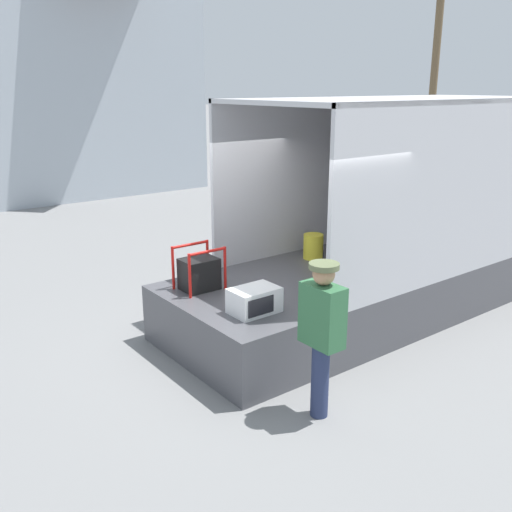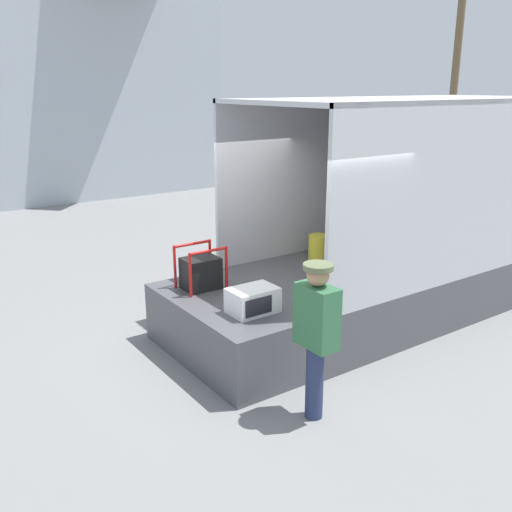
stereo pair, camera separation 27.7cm
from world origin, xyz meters
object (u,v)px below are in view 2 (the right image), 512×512
object	(u,v)px
portable_generator	(202,272)
worker_person	(316,327)
microwave	(253,300)
box_truck	(470,227)
utility_pole	(456,69)

from	to	relation	value
portable_generator	worker_person	bearing A→B (deg)	-89.12
microwave	box_truck	bearing A→B (deg)	6.09
microwave	utility_pole	world-z (taller)	utility_pole
box_truck	portable_generator	bearing A→B (deg)	173.67
microwave	utility_pole	bearing A→B (deg)	30.09
box_truck	microwave	size ratio (longest dim) A/B	12.91
box_truck	utility_pole	world-z (taller)	utility_pole
worker_person	utility_pole	world-z (taller)	utility_pole
utility_pole	microwave	bearing A→B (deg)	-149.91
box_truck	portable_generator	size ratio (longest dim) A/B	12.57
microwave	worker_person	size ratio (longest dim) A/B	0.33
box_truck	worker_person	bearing A→B (deg)	-161.12
box_truck	utility_pole	distance (m)	13.53
portable_generator	box_truck	bearing A→B (deg)	-6.33
microwave	worker_person	world-z (taller)	worker_person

